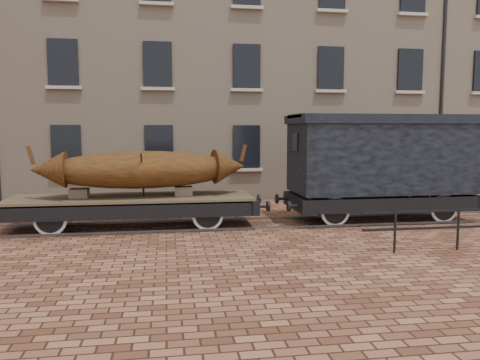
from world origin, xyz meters
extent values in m
plane|color=#532D1D|center=(0.00, 0.00, 0.00)|extent=(90.00, 90.00, 0.00)
cube|color=#C6AF94|center=(3.00, 10.00, 7.00)|extent=(40.00, 10.00, 14.00)
cube|color=black|center=(-6.00, 4.96, 2.20)|extent=(1.10, 0.12, 1.70)
cube|color=#B7AC99|center=(-6.00, 4.90, 1.25)|extent=(1.30, 0.18, 0.12)
cube|color=black|center=(-2.50, 4.96, 2.20)|extent=(1.10, 0.12, 1.70)
cube|color=#B7AC99|center=(-2.50, 4.90, 1.25)|extent=(1.30, 0.18, 0.12)
cube|color=black|center=(1.00, 4.96, 2.20)|extent=(1.10, 0.12, 1.70)
cube|color=#B7AC99|center=(1.00, 4.90, 1.25)|extent=(1.30, 0.18, 0.12)
cube|color=black|center=(4.50, 4.96, 2.20)|extent=(1.10, 0.12, 1.70)
cube|color=#B7AC99|center=(4.50, 4.90, 1.25)|extent=(1.30, 0.18, 0.12)
cube|color=black|center=(8.00, 4.96, 2.20)|extent=(1.10, 0.12, 1.70)
cube|color=#B7AC99|center=(8.00, 4.90, 1.25)|extent=(1.30, 0.18, 0.12)
cube|color=black|center=(-6.00, 4.96, 5.40)|extent=(1.10, 0.12, 1.70)
cube|color=#B7AC99|center=(-6.00, 4.90, 4.45)|extent=(1.30, 0.18, 0.12)
cube|color=black|center=(-2.50, 4.96, 5.40)|extent=(1.10, 0.12, 1.70)
cube|color=#B7AC99|center=(-2.50, 4.90, 4.45)|extent=(1.30, 0.18, 0.12)
cube|color=black|center=(1.00, 4.96, 5.40)|extent=(1.10, 0.12, 1.70)
cube|color=#B7AC99|center=(1.00, 4.90, 4.45)|extent=(1.30, 0.18, 0.12)
cube|color=black|center=(4.50, 4.96, 5.40)|extent=(1.10, 0.12, 1.70)
cube|color=#B7AC99|center=(4.50, 4.90, 4.45)|extent=(1.30, 0.18, 0.12)
cube|color=black|center=(8.00, 4.96, 5.40)|extent=(1.10, 0.12, 1.70)
cube|color=#B7AC99|center=(8.00, 4.90, 4.45)|extent=(1.30, 0.18, 0.12)
cube|color=#B7AC99|center=(-6.00, 4.90, 7.65)|extent=(1.30, 0.18, 0.12)
cube|color=#B7AC99|center=(-2.50, 4.90, 7.65)|extent=(1.30, 0.18, 0.12)
cube|color=#B7AC99|center=(1.00, 4.90, 7.65)|extent=(1.30, 0.18, 0.12)
cube|color=#B7AC99|center=(4.50, 4.90, 7.65)|extent=(1.30, 0.18, 0.12)
cube|color=#B7AC99|center=(8.00, 4.90, 7.65)|extent=(1.30, 0.18, 0.12)
cylinder|color=black|center=(9.50, 4.95, 7.00)|extent=(0.14, 0.14, 14.00)
cube|color=#59595E|center=(0.00, -0.72, 0.03)|extent=(30.00, 0.08, 0.06)
cube|color=#59595E|center=(0.00, 0.72, 0.03)|extent=(30.00, 0.08, 0.06)
cylinder|color=black|center=(3.00, -3.80, 0.50)|extent=(0.06, 0.06, 1.00)
cylinder|color=black|center=(4.60, -3.80, 0.50)|extent=(0.06, 0.06, 1.00)
cube|color=brown|center=(-3.21, 0.00, 0.87)|extent=(6.94, 2.04, 0.11)
cube|color=black|center=(-3.21, -0.94, 0.65)|extent=(6.94, 0.15, 0.42)
cube|color=black|center=(-3.21, 0.94, 0.65)|extent=(6.94, 0.15, 0.42)
cube|color=black|center=(-6.68, 0.00, 0.65)|extent=(0.20, 2.13, 0.42)
cylinder|color=black|center=(-6.94, 0.69, 0.65)|extent=(0.32, 0.09, 0.09)
cube|color=black|center=(0.25, 0.00, 0.65)|extent=(0.20, 2.13, 0.42)
cylinder|color=black|center=(0.51, -0.69, 0.65)|extent=(0.32, 0.09, 0.09)
cylinder|color=black|center=(0.67, -0.69, 0.65)|extent=(0.07, 0.30, 0.30)
cylinder|color=black|center=(0.51, 0.69, 0.65)|extent=(0.32, 0.09, 0.09)
cylinder|color=black|center=(0.67, 0.69, 0.65)|extent=(0.07, 0.30, 0.30)
cylinder|color=black|center=(-5.34, 0.00, 0.44)|extent=(0.09, 1.76, 0.09)
cylinder|color=white|center=(-5.34, -0.72, 0.44)|extent=(0.89, 0.06, 0.89)
cylinder|color=black|center=(-5.34, -0.72, 0.44)|extent=(0.73, 0.09, 0.73)
cube|color=black|center=(-5.34, -0.83, 0.67)|extent=(0.83, 0.07, 0.09)
cylinder|color=white|center=(-5.34, 0.72, 0.44)|extent=(0.89, 0.06, 0.89)
cylinder|color=black|center=(-5.34, 0.72, 0.44)|extent=(0.73, 0.09, 0.73)
cube|color=black|center=(-5.34, 0.83, 0.67)|extent=(0.83, 0.07, 0.09)
cylinder|color=black|center=(-1.09, 0.00, 0.44)|extent=(0.09, 1.76, 0.09)
cylinder|color=white|center=(-1.09, -0.72, 0.44)|extent=(0.89, 0.06, 0.89)
cylinder|color=black|center=(-1.09, -0.72, 0.44)|extent=(0.73, 0.09, 0.73)
cube|color=black|center=(-1.09, -0.83, 0.67)|extent=(0.83, 0.07, 0.09)
cylinder|color=white|center=(-1.09, 0.72, 0.44)|extent=(0.89, 0.06, 0.89)
cylinder|color=black|center=(-1.09, 0.72, 0.44)|extent=(0.73, 0.09, 0.73)
cube|color=black|center=(-1.09, 0.83, 0.67)|extent=(0.83, 0.07, 0.09)
cube|color=black|center=(-3.21, 0.00, 0.51)|extent=(3.70, 0.06, 0.06)
cube|color=brown|center=(-4.70, 0.00, 1.05)|extent=(0.51, 0.46, 0.26)
cube|color=brown|center=(-1.73, 0.00, 1.05)|extent=(0.51, 0.46, 0.26)
ellipsoid|color=brown|center=(-2.89, 0.00, 1.70)|extent=(5.57, 2.18, 1.09)
cone|color=brown|center=(-5.46, -0.24, 1.75)|extent=(1.03, 1.11, 1.03)
cube|color=brown|center=(-5.88, -0.28, 2.15)|extent=(0.23, 0.13, 0.52)
cone|color=brown|center=(-0.33, 0.24, 1.75)|extent=(1.03, 1.11, 1.03)
cube|color=brown|center=(0.09, 0.28, 2.15)|extent=(0.23, 0.13, 0.52)
cylinder|color=black|center=(-2.89, -0.44, 1.57)|extent=(0.05, 0.93, 1.32)
cylinder|color=black|center=(-2.89, 0.44, 1.57)|extent=(0.05, 0.93, 1.32)
cube|color=black|center=(4.44, -1.01, 0.64)|extent=(5.52, 0.15, 0.41)
cube|color=black|center=(4.44, 1.01, 0.64)|extent=(5.52, 0.15, 0.41)
cube|color=black|center=(1.68, 0.00, 0.64)|extent=(0.20, 2.21, 0.41)
cylinder|color=black|center=(1.27, -0.74, 0.64)|extent=(0.07, 0.29, 0.29)
cylinder|color=black|center=(1.27, 0.74, 0.64)|extent=(0.07, 0.29, 0.29)
cube|color=black|center=(7.20, 0.00, 0.64)|extent=(0.20, 2.21, 0.41)
cylinder|color=black|center=(7.62, 0.74, 0.64)|extent=(0.07, 0.29, 0.29)
cylinder|color=black|center=(2.69, 0.00, 0.44)|extent=(0.09, 1.75, 0.09)
cylinder|color=white|center=(2.69, -0.72, 0.44)|extent=(0.88, 0.06, 0.88)
cylinder|color=black|center=(2.69, -0.72, 0.44)|extent=(0.72, 0.09, 0.72)
cylinder|color=white|center=(2.69, 0.72, 0.44)|extent=(0.88, 0.06, 0.88)
cylinder|color=black|center=(2.69, 0.72, 0.44)|extent=(0.72, 0.09, 0.72)
cylinder|color=black|center=(6.19, 0.00, 0.44)|extent=(0.09, 1.75, 0.09)
cylinder|color=white|center=(6.19, -0.72, 0.44)|extent=(0.88, 0.06, 0.88)
cylinder|color=black|center=(6.19, -0.72, 0.44)|extent=(0.72, 0.09, 0.72)
cylinder|color=white|center=(6.19, 0.72, 0.44)|extent=(0.88, 0.06, 0.88)
cylinder|color=black|center=(6.19, 0.72, 0.44)|extent=(0.72, 0.09, 0.72)
cube|color=black|center=(4.44, 0.00, 1.98)|extent=(5.52, 2.21, 2.12)
cube|color=black|center=(4.44, 0.00, 3.17)|extent=(5.69, 2.34, 0.26)
cube|color=black|center=(4.44, 0.00, 3.27)|extent=(5.69, 1.56, 0.11)
cube|color=black|center=(1.66, 0.00, 2.48)|extent=(0.07, 0.55, 0.55)
cube|color=black|center=(7.22, 0.00, 2.48)|extent=(0.07, 0.55, 0.55)
camera|label=1|loc=(-2.21, -13.77, 2.82)|focal=35.00mm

